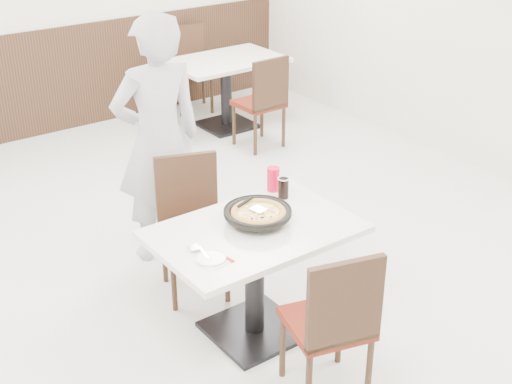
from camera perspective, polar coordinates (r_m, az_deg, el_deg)
floor at (r=5.16m, az=-1.89°, el=-6.68°), size 7.00×7.00×0.00m
wall_back at (r=7.62m, az=-17.63°, el=14.43°), size 6.00×0.04×2.80m
wainscot_back at (r=7.81m, az=-16.74°, el=8.32°), size 5.90×0.03×1.10m
main_table at (r=4.40m, az=-0.11°, el=-7.21°), size 1.21×0.82×0.75m
chair_near at (r=3.93m, az=5.69°, el=-10.11°), size 0.52×0.52×0.95m
chair_far at (r=4.76m, az=-5.01°, el=-3.12°), size 0.54×0.54×0.95m
trivet at (r=4.25m, az=0.04°, el=-2.31°), size 0.13×0.13×0.04m
pizza_pan at (r=4.25m, az=0.13°, el=-1.96°), size 0.33×0.33×0.01m
pizza at (r=4.22m, az=0.20°, el=-1.86°), size 0.30×0.30×0.02m
pizza_server at (r=4.22m, az=0.19°, el=-1.37°), size 0.09×0.10×0.00m
napkin at (r=3.89m, az=-3.51°, el=-5.54°), size 0.18×0.18×0.00m
side_plate at (r=3.90m, az=-3.62°, el=-5.34°), size 0.17×0.17×0.01m
fork at (r=3.94m, az=-4.23°, el=-4.82°), size 0.04×0.15×0.00m
cola_glass at (r=4.54m, az=2.21°, el=0.29°), size 0.07×0.07×0.13m
red_cup at (r=4.63m, az=1.38°, el=1.05°), size 0.08×0.08×0.16m
diner_person at (r=5.08m, az=-7.83°, el=4.13°), size 0.71×0.51×1.82m
bg_table_right at (r=7.74m, az=-2.39°, el=7.90°), size 1.22×0.84×0.75m
bg_chair_right_near at (r=7.17m, az=0.21°, el=7.27°), size 0.43×0.43×0.95m
bg_chair_right_far at (r=8.25m, az=-5.18°, el=9.70°), size 0.53×0.53×0.95m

